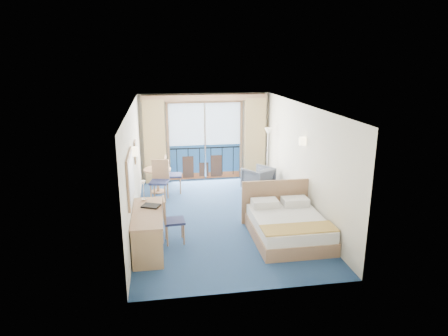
% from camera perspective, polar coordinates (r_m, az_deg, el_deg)
% --- Properties ---
extents(floor, '(6.50, 6.50, 0.00)m').
position_cam_1_polar(floor, '(9.82, -0.47, -6.96)').
color(floor, navy).
rests_on(floor, ground).
extents(room_walls, '(4.04, 6.54, 2.72)m').
position_cam_1_polar(room_walls, '(9.28, -0.49, 3.22)').
color(room_walls, silver).
rests_on(room_walls, ground).
extents(balcony_door, '(2.36, 0.03, 2.52)m').
position_cam_1_polar(balcony_door, '(12.53, -2.76, 3.52)').
color(balcony_door, navy).
rests_on(balcony_door, room_walls).
extents(curtain_left, '(0.65, 0.22, 2.55)m').
position_cam_1_polar(curtain_left, '(12.28, -9.87, 3.69)').
color(curtain_left, tan).
rests_on(curtain_left, room_walls).
extents(curtain_right, '(0.65, 0.22, 2.55)m').
position_cam_1_polar(curtain_right, '(12.63, 4.37, 4.20)').
color(curtain_right, tan).
rests_on(curtain_right, room_walls).
extents(pelmet, '(3.80, 0.25, 0.18)m').
position_cam_1_polar(pelmet, '(12.19, -2.75, 10.03)').
color(pelmet, '#A47F59').
rests_on(pelmet, room_walls).
extents(mirror, '(0.05, 1.25, 0.95)m').
position_cam_1_polar(mirror, '(7.81, -13.23, -1.35)').
color(mirror, '#A47F59').
rests_on(mirror, room_walls).
extents(wall_print, '(0.04, 0.42, 0.52)m').
position_cam_1_polar(wall_print, '(9.67, -12.53, 2.28)').
color(wall_print, '#A47F59').
rests_on(wall_print, room_walls).
extents(sconce_left, '(0.18, 0.18, 0.18)m').
position_cam_1_polar(sconce_left, '(8.59, -12.78, 2.31)').
color(sconce_left, beige).
rests_on(sconce_left, room_walls).
extents(sconce_right, '(0.18, 0.18, 0.18)m').
position_cam_1_polar(sconce_right, '(9.60, 11.19, 3.79)').
color(sconce_right, beige).
rests_on(sconce_right, room_walls).
extents(bed, '(1.63, 1.94, 1.03)m').
position_cam_1_polar(bed, '(8.73, 9.06, -8.12)').
color(bed, '#A47F59').
rests_on(bed, ground).
extents(nightstand, '(0.43, 0.41, 0.56)m').
position_cam_1_polar(nightstand, '(10.06, 9.61, -4.91)').
color(nightstand, '#A67C58').
rests_on(nightstand, ground).
extents(phone, '(0.21, 0.18, 0.09)m').
position_cam_1_polar(phone, '(9.95, 9.46, -3.14)').
color(phone, white).
rests_on(phone, nightstand).
extents(armchair, '(1.04, 1.04, 0.69)m').
position_cam_1_polar(armchair, '(11.64, 4.88, -1.53)').
color(armchair, '#454B53').
rests_on(armchair, ground).
extents(floor_lamp, '(0.24, 0.24, 1.75)m').
position_cam_1_polar(floor_lamp, '(11.89, 6.27, 3.69)').
color(floor_lamp, silver).
rests_on(floor_lamp, ground).
extents(desk, '(0.60, 1.73, 0.81)m').
position_cam_1_polar(desk, '(7.80, -10.84, -9.91)').
color(desk, '#A47F59').
rests_on(desk, ground).
extents(desk_chair, '(0.46, 0.45, 0.98)m').
position_cam_1_polar(desk_chair, '(8.40, -7.71, -7.04)').
color(desk_chair, '#21274E').
rests_on(desk_chair, ground).
extents(folder, '(0.42, 0.37, 0.03)m').
position_cam_1_polar(folder, '(8.33, -10.41, -5.33)').
color(folder, black).
rests_on(folder, desk).
extents(desk_lamp, '(0.11, 0.11, 0.43)m').
position_cam_1_polar(desk_lamp, '(8.60, -11.43, -2.58)').
color(desk_lamp, silver).
rests_on(desk_lamp, desk).
extents(round_table, '(0.77, 0.77, 0.69)m').
position_cam_1_polar(round_table, '(11.54, -9.48, -0.90)').
color(round_table, '#A47F59').
rests_on(round_table, ground).
extents(table_chair_a, '(0.49, 0.48, 1.06)m').
position_cam_1_polar(table_chair_a, '(11.43, -7.69, -0.62)').
color(table_chair_a, '#21274E').
rests_on(table_chair_a, ground).
extents(table_chair_b, '(0.56, 0.57, 1.09)m').
position_cam_1_polar(table_chair_b, '(10.91, -9.17, -1.38)').
color(table_chair_b, '#21274E').
rests_on(table_chair_b, ground).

